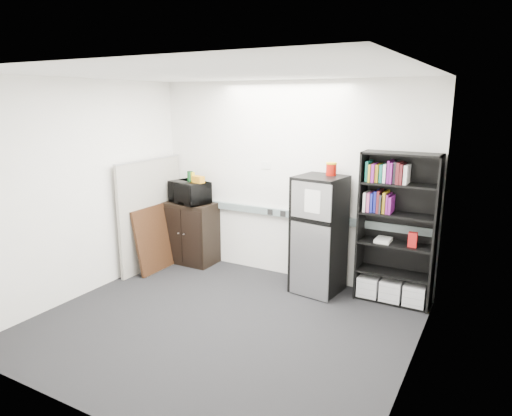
# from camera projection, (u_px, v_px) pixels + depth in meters

# --- Properties ---
(floor) EXTENTS (4.00, 4.00, 0.00)m
(floor) POSITION_uv_depth(u_px,v_px,m) (220.00, 325.00, 5.08)
(floor) COLOR black
(floor) RESTS_ON ground
(wall_back) EXTENTS (4.00, 0.02, 2.70)m
(wall_back) POSITION_uv_depth(u_px,v_px,m) (288.00, 182.00, 6.25)
(wall_back) COLOR white
(wall_back) RESTS_ON floor
(wall_right) EXTENTS (0.02, 3.50, 2.70)m
(wall_right) POSITION_uv_depth(u_px,v_px,m) (417.00, 234.00, 3.82)
(wall_right) COLOR white
(wall_right) RESTS_ON floor
(wall_left) EXTENTS (0.02, 3.50, 2.70)m
(wall_left) POSITION_uv_depth(u_px,v_px,m) (84.00, 189.00, 5.71)
(wall_left) COLOR white
(wall_left) RESTS_ON floor
(ceiling) EXTENTS (4.00, 3.50, 0.02)m
(ceiling) POSITION_uv_depth(u_px,v_px,m) (215.00, 73.00, 4.45)
(ceiling) COLOR white
(ceiling) RESTS_ON wall_back
(electrical_raceway) EXTENTS (3.92, 0.05, 0.10)m
(electrical_raceway) POSITION_uv_depth(u_px,v_px,m) (287.00, 214.00, 6.33)
(electrical_raceway) COLOR slate
(electrical_raceway) RESTS_ON wall_back
(wall_note) EXTENTS (0.14, 0.00, 0.10)m
(wall_note) POSITION_uv_depth(u_px,v_px,m) (266.00, 165.00, 6.37)
(wall_note) COLOR white
(wall_note) RESTS_ON wall_back
(bookshelf) EXTENTS (0.90, 0.34, 1.85)m
(bookshelf) POSITION_uv_depth(u_px,v_px,m) (397.00, 231.00, 5.48)
(bookshelf) COLOR black
(bookshelf) RESTS_ON floor
(cubicle_partition) EXTENTS (0.06, 1.30, 1.62)m
(cubicle_partition) POSITION_uv_depth(u_px,v_px,m) (151.00, 214.00, 6.70)
(cubicle_partition) COLOR #A8A095
(cubicle_partition) RESTS_ON floor
(cabinet) EXTENTS (0.75, 0.50, 0.94)m
(cabinet) POSITION_uv_depth(u_px,v_px,m) (191.00, 233.00, 6.95)
(cabinet) COLOR black
(cabinet) RESTS_ON floor
(microwave) EXTENTS (0.67, 0.54, 0.32)m
(microwave) POSITION_uv_depth(u_px,v_px,m) (189.00, 192.00, 6.79)
(microwave) COLOR black
(microwave) RESTS_ON cabinet
(snack_box_a) EXTENTS (0.08, 0.07, 0.15)m
(snack_box_a) POSITION_uv_depth(u_px,v_px,m) (190.00, 176.00, 6.77)
(snack_box_a) COLOR #1A5C32
(snack_box_a) RESTS_ON microwave
(snack_box_b) EXTENTS (0.07, 0.05, 0.15)m
(snack_box_b) POSITION_uv_depth(u_px,v_px,m) (190.00, 176.00, 6.77)
(snack_box_b) COLOR #0C3813
(snack_box_b) RESTS_ON microwave
(snack_box_c) EXTENTS (0.08, 0.07, 0.14)m
(snack_box_c) POSITION_uv_depth(u_px,v_px,m) (192.00, 177.00, 6.75)
(snack_box_c) COLOR gold
(snack_box_c) RESTS_ON microwave
(snack_bag) EXTENTS (0.20, 0.14, 0.10)m
(snack_bag) POSITION_uv_depth(u_px,v_px,m) (198.00, 179.00, 6.64)
(snack_bag) COLOR orange
(snack_bag) RESTS_ON microwave
(refrigerator) EXTENTS (0.64, 0.66, 1.52)m
(refrigerator) POSITION_uv_depth(u_px,v_px,m) (319.00, 235.00, 5.83)
(refrigerator) COLOR black
(refrigerator) RESTS_ON floor
(coffee_can) EXTENTS (0.13, 0.13, 0.18)m
(coffee_can) POSITION_uv_depth(u_px,v_px,m) (331.00, 168.00, 5.70)
(coffee_can) COLOR #9E1007
(coffee_can) RESTS_ON refrigerator
(framed_poster) EXTENTS (0.20, 0.74, 0.94)m
(framed_poster) POSITION_uv_depth(u_px,v_px,m) (155.00, 239.00, 6.63)
(framed_poster) COLOR black
(framed_poster) RESTS_ON floor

